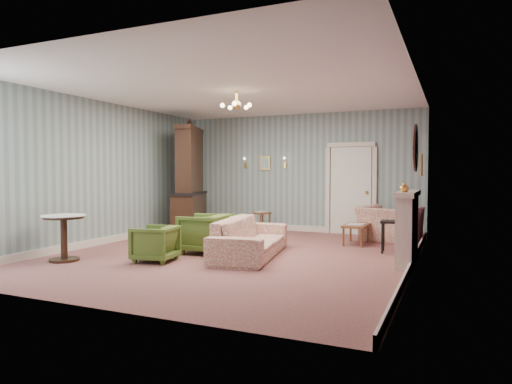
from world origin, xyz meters
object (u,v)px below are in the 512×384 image
at_px(wingback_chair, 389,218).
at_px(dresser, 189,177).
at_px(side_table_black, 392,237).
at_px(fireplace, 407,227).
at_px(pedestal_table, 64,238).
at_px(coffee_table, 356,234).
at_px(olive_chair_c, 227,230).
at_px(sofa_chintz, 251,231).
at_px(olive_chair_b, 204,231).
at_px(olive_chair_a, 155,242).

xyz_separation_m(wingback_chair, dresser, (-4.62, -0.52, 0.86)).
bearing_deg(dresser, side_table_black, -29.33).
relative_size(fireplace, pedestal_table, 1.82).
relative_size(dresser, pedestal_table, 3.53).
bearing_deg(coffee_table, olive_chair_c, -145.00).
xyz_separation_m(olive_chair_c, sofa_chintz, (0.74, -0.54, 0.08)).
bearing_deg(wingback_chair, sofa_chintz, 73.21).
height_order(wingback_chair, pedestal_table, wingback_chair).
height_order(olive_chair_c, dresser, dresser).
bearing_deg(olive_chair_b, wingback_chair, 129.92).
bearing_deg(olive_chair_b, fireplace, 94.55).
height_order(olive_chair_c, coffee_table, olive_chair_c).
relative_size(olive_chair_b, fireplace, 0.56).
relative_size(olive_chair_c, side_table_black, 1.24).
xyz_separation_m(olive_chair_b, coffee_table, (2.33, 2.10, -0.18)).
relative_size(coffee_table, side_table_black, 1.37).
distance_m(olive_chair_c, fireplace, 3.30).
distance_m(wingback_chair, fireplace, 2.34).
height_order(wingback_chair, dresser, dresser).
xyz_separation_m(olive_chair_c, side_table_black, (2.95, 0.77, -0.07)).
bearing_deg(pedestal_table, olive_chair_b, 42.56).
relative_size(olive_chair_c, wingback_chair, 0.64).
bearing_deg(dresser, olive_chair_a, -85.53).
height_order(wingback_chair, fireplace, fireplace).
relative_size(fireplace, side_table_black, 2.38).
relative_size(olive_chair_b, sofa_chintz, 0.34).
distance_m(sofa_chintz, pedestal_table, 3.10).
distance_m(olive_chair_c, dresser, 2.73).
distance_m(coffee_table, pedestal_table, 5.48).
distance_m(olive_chair_a, side_table_black, 4.19).
relative_size(dresser, side_table_black, 4.60).
bearing_deg(sofa_chintz, dresser, 40.25).
relative_size(coffee_table, pedestal_table, 1.05).
height_order(olive_chair_a, wingback_chair, wingback_chair).
bearing_deg(fireplace, dresser, 161.42).
xyz_separation_m(olive_chair_a, sofa_chintz, (1.24, 1.05, 0.12)).
bearing_deg(dresser, fireplace, -37.29).
relative_size(olive_chair_a, sofa_chintz, 0.29).
bearing_deg(sofa_chintz, coffee_table, -44.34).
distance_m(sofa_chintz, fireplace, 2.60).
height_order(olive_chair_b, wingback_chair, wingback_chair).
bearing_deg(fireplace, olive_chair_a, -158.02).
bearing_deg(side_table_black, sofa_chintz, -149.34).
distance_m(side_table_black, pedestal_table, 5.67).
xyz_separation_m(olive_chair_b, sofa_chintz, (0.91, 0.05, 0.05)).
xyz_separation_m(olive_chair_c, wingback_chair, (2.72, 2.20, 0.13)).
distance_m(olive_chair_b, olive_chair_c, 0.61).
height_order(sofa_chintz, fireplace, fireplace).
xyz_separation_m(olive_chair_c, dresser, (-1.90, 1.68, 0.99)).
bearing_deg(side_table_black, fireplace, -67.91).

